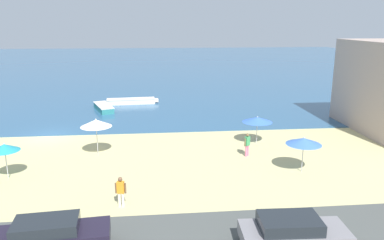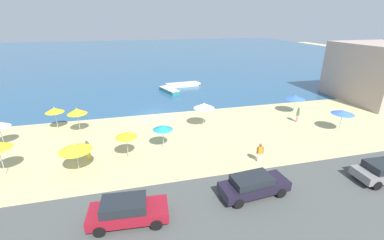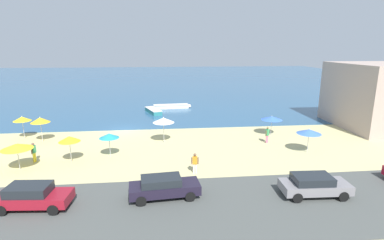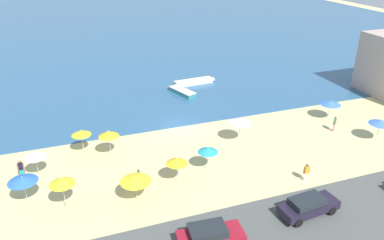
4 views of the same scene
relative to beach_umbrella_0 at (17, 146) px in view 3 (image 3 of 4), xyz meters
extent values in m
plane|color=#C8BB81|center=(6.82, 10.78, -1.94)|extent=(160.00, 160.00, 0.00)
cube|color=#2D587E|center=(6.82, 65.78, -1.91)|extent=(150.00, 110.00, 0.05)
cube|color=#4A4D4A|center=(6.82, -7.22, -1.91)|extent=(80.00, 8.00, 0.06)
cylinder|color=#B2B2B7|center=(0.00, 0.00, -1.05)|extent=(0.05, 0.05, 1.77)
cone|color=yellow|center=(0.00, 0.00, 0.00)|extent=(2.35, 2.35, 0.45)
sphere|color=silver|center=(0.00, 0.00, 0.25)|extent=(0.08, 0.08, 0.08)
cylinder|color=#B2B2B7|center=(11.44, 5.72, -0.87)|extent=(0.05, 0.05, 2.14)
cone|color=white|center=(11.44, 5.72, 0.40)|extent=(2.15, 2.15, 0.49)
sphere|color=silver|center=(11.44, 5.72, 0.68)|extent=(0.08, 0.08, 0.08)
cylinder|color=#B2B2B7|center=(6.67, 2.15, -1.04)|extent=(0.05, 0.05, 1.79)
cone|color=teal|center=(6.67, 2.15, 0.01)|extent=(1.73, 1.73, 0.41)
sphere|color=silver|center=(6.67, 2.15, 0.24)|extent=(0.08, 0.08, 0.08)
cylinder|color=#B2B2B7|center=(23.20, 7.26, -1.06)|extent=(0.05, 0.05, 1.75)
cone|color=blue|center=(23.20, 7.26, -0.05)|extent=(2.28, 2.28, 0.38)
sphere|color=silver|center=(23.20, 7.26, 0.17)|extent=(0.08, 0.08, 0.08)
cylinder|color=#B2B2B7|center=(-3.22, 8.60, -0.95)|extent=(0.05, 0.05, 1.98)
cone|color=yellow|center=(-3.22, 8.60, 0.21)|extent=(1.77, 1.77, 0.45)
sphere|color=silver|center=(-3.22, 8.60, 0.47)|extent=(0.08, 0.08, 0.08)
cylinder|color=#B2B2B7|center=(24.51, 1.44, -1.02)|extent=(0.05, 0.05, 1.84)
cone|color=#3F6DC2|center=(24.51, 1.44, 0.05)|extent=(2.17, 2.17, 0.40)
sphere|color=silver|center=(24.51, 1.44, 0.28)|extent=(0.08, 0.08, 0.08)
cylinder|color=#B2B2B7|center=(3.61, 1.20, -1.00)|extent=(0.05, 0.05, 1.87)
cone|color=yellow|center=(3.61, 1.20, 0.11)|extent=(1.75, 1.75, 0.46)
sphere|color=silver|center=(3.61, 1.20, 0.37)|extent=(0.08, 0.08, 0.08)
cylinder|color=#B2B2B7|center=(-0.91, 7.27, -0.90)|extent=(0.05, 0.05, 2.08)
cone|color=yellow|center=(-0.91, 7.27, 0.35)|extent=(1.86, 1.86, 0.52)
sphere|color=silver|center=(-0.91, 7.27, 0.64)|extent=(0.08, 0.08, 0.08)
cylinder|color=yellow|center=(0.55, 1.65, -1.53)|extent=(0.14, 0.14, 0.81)
cylinder|color=yellow|center=(0.51, 1.48, -1.53)|extent=(0.14, 0.14, 0.81)
cube|color=#359159|center=(0.53, 1.57, -0.81)|extent=(0.31, 0.41, 0.64)
sphere|color=brown|center=(0.53, 1.57, -0.35)|extent=(0.22, 0.22, 0.22)
cylinder|color=brown|center=(0.59, 1.80, -0.86)|extent=(0.09, 0.09, 0.58)
cylinder|color=brown|center=(0.47, 1.34, -0.86)|extent=(0.09, 0.09, 0.58)
cylinder|color=pink|center=(21.71, 4.46, -1.54)|extent=(0.14, 0.14, 0.79)
cylinder|color=pink|center=(21.85, 4.57, -1.54)|extent=(0.14, 0.14, 0.79)
cube|color=#3A985A|center=(21.78, 4.52, -0.84)|extent=(0.42, 0.39, 0.63)
sphere|color=brown|center=(21.78, 4.52, -0.39)|extent=(0.22, 0.22, 0.22)
cylinder|color=brown|center=(21.59, 4.37, -0.89)|extent=(0.09, 0.09, 0.56)
cylinder|color=brown|center=(21.97, 4.67, -0.89)|extent=(0.09, 0.09, 0.56)
cylinder|color=#F8EECD|center=(13.78, -2.13, -1.56)|extent=(0.14, 0.14, 0.76)
cylinder|color=#F8EECD|center=(13.60, -2.11, -1.56)|extent=(0.14, 0.14, 0.76)
cube|color=orange|center=(13.69, -2.12, -0.87)|extent=(0.39, 0.26, 0.60)
sphere|color=brown|center=(13.69, -2.12, -0.44)|extent=(0.22, 0.22, 0.22)
cylinder|color=brown|center=(13.93, -2.15, -0.92)|extent=(0.09, 0.09, 0.54)
cylinder|color=brown|center=(13.45, -2.09, -0.92)|extent=(0.09, 0.09, 0.54)
cube|color=maroon|center=(3.53, -6.26, -1.26)|extent=(4.45, 2.09, 0.60)
cube|color=#1E2328|center=(3.32, -6.24, -0.69)|extent=(2.54, 1.73, 0.55)
cylinder|color=black|center=(5.06, -5.56, -1.56)|extent=(0.66, 0.27, 0.64)
cylinder|color=black|center=(4.93, -7.20, -1.56)|extent=(0.66, 0.27, 0.64)
cylinder|color=black|center=(2.13, -5.32, -1.56)|extent=(0.66, 0.27, 0.64)
cylinder|color=black|center=(2.00, -6.96, -1.56)|extent=(0.66, 0.27, 0.64)
cube|color=black|center=(11.33, -5.82, -1.25)|extent=(4.58, 2.03, 0.62)
cube|color=#1E2328|center=(11.10, -5.84, -0.70)|extent=(2.61, 1.67, 0.48)
cylinder|color=black|center=(12.77, -4.91, -1.56)|extent=(0.66, 0.27, 0.64)
cylinder|color=black|center=(12.90, -6.46, -1.56)|extent=(0.66, 0.27, 0.64)
cylinder|color=black|center=(9.75, -5.18, -1.56)|extent=(0.66, 0.27, 0.64)
cylinder|color=black|center=(9.89, -6.72, -1.56)|extent=(0.66, 0.27, 0.64)
cube|color=gray|center=(20.99, -6.55, -1.27)|extent=(4.40, 1.96, 0.58)
cube|color=#1E2328|center=(20.77, -6.54, -0.73)|extent=(2.49, 1.67, 0.49)
cylinder|color=black|center=(22.49, -5.77, -1.56)|extent=(0.65, 0.25, 0.64)
cylinder|color=black|center=(22.42, -7.45, -1.56)|extent=(0.65, 0.25, 0.64)
cylinder|color=black|center=(19.55, -5.65, -1.56)|extent=(0.65, 0.25, 0.64)
cylinder|color=black|center=(19.48, -7.33, -1.56)|extent=(0.65, 0.25, 0.64)
cube|color=teal|center=(10.09, 19.59, -1.62)|extent=(2.58, 4.35, 0.54)
cube|color=teal|center=(9.32, 21.74, -1.56)|extent=(0.81, 0.65, 0.32)
cube|color=silver|center=(10.09, 19.59, -1.31)|extent=(2.66, 4.38, 0.08)
cube|color=silver|center=(12.76, 22.68, -1.62)|extent=(5.47, 1.69, 0.53)
cube|color=silver|center=(15.64, 22.91, -1.57)|extent=(0.49, 0.75, 0.32)
cube|color=silver|center=(12.76, 22.68, -1.32)|extent=(5.48, 1.77, 0.08)
camera|label=1|loc=(15.52, -19.56, 7.06)|focal=35.00mm
camera|label=2|loc=(4.16, -18.01, 8.75)|focal=24.00mm
camera|label=3|loc=(11.23, -23.34, 7.54)|focal=28.00mm
camera|label=4|loc=(-3.79, -23.30, 16.01)|focal=35.00mm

